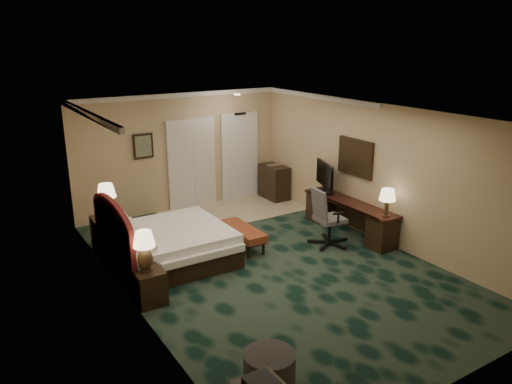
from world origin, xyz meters
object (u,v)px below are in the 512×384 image
nightstand_near (149,286)px  tv (325,178)px  desk_chair (330,217)px  nightstand_far (109,234)px  bed_bench (242,237)px  bed (171,246)px  ottoman (269,370)px  minibar (274,182)px  lamp_near (145,251)px  lamp_far (107,201)px  desk (349,218)px

nightstand_near → tv: size_ratio=0.61×
tv → desk_chair: bearing=-104.3°
nightstand_near → nightstand_far: bearing=88.7°
bed_bench → desk_chair: size_ratio=1.04×
bed → ottoman: bed is taller
nightstand_far → minibar: bearing=13.0°
nightstand_far → lamp_near: (-0.07, -2.23, 0.52)m
bed → lamp_near: 1.53m
lamp_far → tv: size_ratio=0.76×
bed → minibar: 4.21m
nightstand_far → lamp_near: size_ratio=1.05×
nightstand_near → desk: bearing=6.6°
lamp_near → bed_bench: size_ratio=0.52×
bed → tv: (3.59, 0.11, 0.70)m
ottoman → desk_chair: (3.28, 2.84, 0.36)m
tv → bed_bench: bearing=-154.8°
bed_bench → minibar: (2.23, 2.23, 0.22)m
desk → tv: (-0.05, 0.75, 0.68)m
nightstand_far → lamp_far: bearing=-50.9°
nightstand_far → desk: bearing=-21.4°
nightstand_near → desk_chair: 3.79m
nightstand_near → bed_bench: nightstand_near is taller
nightstand_far → bed_bench: (2.21, -1.20, -0.13)m
bed → bed_bench: bearing=-4.5°
desk → nightstand_far: bearing=158.6°
nightstand_near → ottoman: size_ratio=0.88×
tv → nightstand_far: bearing=-173.2°
desk → tv: tv is taller
desk_chair → minibar: size_ratio=1.37×
ottoman → tv: size_ratio=0.70×
nightstand_near → nightstand_far: size_ratio=0.81×
desk_chair → minibar: desk_chair is taller
lamp_near → bed_bench: 2.59m
nightstand_near → lamp_near: bearing=131.7°
nightstand_near → bed_bench: 2.50m
ottoman → lamp_far: bearing=95.0°
nightstand_near → desk_chair: size_ratio=0.46×
lamp_far → tv: bearing=-12.4°
nightstand_far → lamp_near: 2.29m
nightstand_near → desk: 4.52m
ottoman → nightstand_near: bearing=100.7°
lamp_near → tv: 4.63m
tv → minibar: (0.05, 2.01, -0.59)m
desk → minibar: (0.00, 2.76, 0.08)m
ottoman → lamp_near: bearing=101.1°
lamp_near → lamp_far: lamp_far is taller
bed → ottoman: 3.75m
bed_bench → bed: bearing=175.5°
bed → ottoman: (-0.36, -3.73, -0.10)m
bed → nightstand_near: bed is taller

